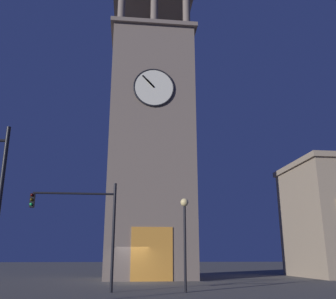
% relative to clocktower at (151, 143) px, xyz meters
% --- Properties ---
extents(ground_plane, '(200.00, 200.00, 0.00)m').
position_rel_clocktower_xyz_m(ground_plane, '(1.47, 4.16, -11.76)').
color(ground_plane, '#56544F').
extents(clocktower, '(7.94, 6.66, 29.61)m').
position_rel_clocktower_xyz_m(clocktower, '(0.00, 0.00, 0.00)').
color(clocktower, '#75665B').
rests_on(clocktower, ground_plane).
extents(traffic_signal_mid, '(4.62, 0.41, 5.75)m').
position_rel_clocktower_xyz_m(traffic_signal_mid, '(4.19, 11.50, -7.94)').
color(traffic_signal_mid, black).
rests_on(traffic_signal_mid, ground_plane).
extents(street_lamp, '(0.44, 0.44, 4.90)m').
position_rel_clocktower_xyz_m(street_lamp, '(-1.18, 11.96, -8.33)').
color(street_lamp, black).
rests_on(street_lamp, ground_plane).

